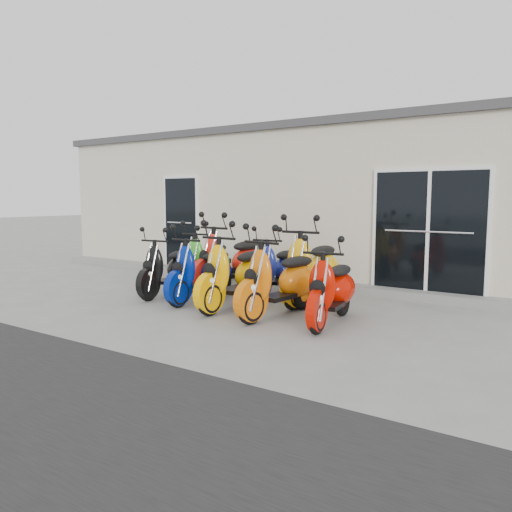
% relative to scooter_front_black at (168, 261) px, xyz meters
% --- Properties ---
extents(ground, '(80.00, 80.00, 0.00)m').
position_rel_scooter_front_black_xyz_m(ground, '(1.43, 0.15, -0.64)').
color(ground, gray).
rests_on(ground, ground).
extents(building, '(14.00, 6.00, 3.20)m').
position_rel_scooter_front_black_xyz_m(building, '(1.43, 5.35, 0.96)').
color(building, beige).
rests_on(building, ground).
extents(roof_cap, '(14.20, 6.20, 0.16)m').
position_rel_scooter_front_black_xyz_m(roof_cap, '(1.43, 5.35, 2.64)').
color(roof_cap, '#3F3F42').
rests_on(roof_cap, building).
extents(front_step, '(14.00, 0.40, 0.15)m').
position_rel_scooter_front_black_xyz_m(front_step, '(1.43, 2.17, -0.57)').
color(front_step, gray).
rests_on(front_step, ground).
extents(door_left, '(1.07, 0.08, 2.22)m').
position_rel_scooter_front_black_xyz_m(door_left, '(-1.77, 2.32, 0.62)').
color(door_left, black).
rests_on(door_left, front_step).
extents(door_right, '(2.02, 0.08, 2.22)m').
position_rel_scooter_front_black_xyz_m(door_right, '(4.03, 2.32, 0.62)').
color(door_right, black).
rests_on(door_right, front_step).
extents(scooter_front_black, '(0.87, 1.81, 1.29)m').
position_rel_scooter_front_black_xyz_m(scooter_front_black, '(0.00, 0.00, 0.00)').
color(scooter_front_black, black).
rests_on(scooter_front_black, ground).
extents(scooter_front_blue, '(0.71, 1.85, 1.36)m').
position_rel_scooter_front_black_xyz_m(scooter_front_blue, '(0.85, -0.06, 0.04)').
color(scooter_front_blue, navy).
rests_on(scooter_front_blue, ground).
extents(scooter_front_orange_a, '(0.76, 1.99, 1.46)m').
position_rel_scooter_front_black_xyz_m(scooter_front_orange_a, '(1.67, -0.18, 0.08)').
color(scooter_front_orange_a, '#FFB100').
rests_on(scooter_front_orange_a, ground).
extents(scooter_front_orange_b, '(0.95, 2.01, 1.43)m').
position_rel_scooter_front_black_xyz_m(scooter_front_orange_b, '(2.55, -0.28, 0.07)').
color(scooter_front_orange_b, orange).
rests_on(scooter_front_orange_b, ground).
extents(scooter_front_red, '(0.86, 1.83, 1.30)m').
position_rel_scooter_front_black_xyz_m(scooter_front_red, '(3.40, -0.28, 0.01)').
color(scooter_front_red, '#B70D00').
rests_on(scooter_front_red, ground).
extents(scooter_back_green, '(0.94, 1.92, 1.36)m').
position_rel_scooter_front_black_xyz_m(scooter_back_green, '(0.06, 1.03, 0.04)').
color(scooter_back_green, green).
rests_on(scooter_back_green, ground).
extents(scooter_back_red, '(1.03, 2.17, 1.54)m').
position_rel_scooter_front_black_xyz_m(scooter_back_red, '(0.79, 0.90, 0.13)').
color(scooter_back_red, red).
rests_on(scooter_back_red, ground).
extents(scooter_back_blue, '(0.81, 1.81, 1.30)m').
position_rel_scooter_front_black_xyz_m(scooter_back_blue, '(1.68, 1.07, 0.01)').
color(scooter_back_blue, navy).
rests_on(scooter_back_blue, ground).
extents(scooter_back_yellow, '(0.84, 2.10, 1.53)m').
position_rel_scooter_front_black_xyz_m(scooter_back_yellow, '(2.48, 0.91, 0.12)').
color(scooter_back_yellow, '#F7AE0B').
rests_on(scooter_back_yellow, ground).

